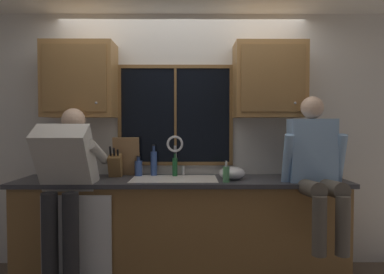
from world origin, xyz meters
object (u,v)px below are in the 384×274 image
at_px(person_standing, 66,179).
at_px(bottle_amber_small, 175,166).
at_px(cutting_board, 126,157).
at_px(person_sitting_on_counter, 316,162).
at_px(bottle_tall_clear, 138,168).
at_px(mixing_bowl, 232,173).
at_px(bottle_green_glass, 154,163).
at_px(knife_block, 115,166).
at_px(soap_dispenser, 226,174).

height_order(person_standing, bottle_amber_small, person_standing).
xyz_separation_m(cutting_board, bottle_amber_small, (0.49, -0.04, -0.09)).
xyz_separation_m(person_sitting_on_counter, bottle_tall_clear, (-1.60, 0.46, -0.10)).
distance_m(person_sitting_on_counter, mixing_bowl, 0.74).
bearing_deg(bottle_green_glass, person_sitting_on_counter, -18.55).
bearing_deg(mixing_bowl, bottle_tall_clear, 166.93).
distance_m(person_standing, person_sitting_on_counter, 2.14).
bearing_deg(bottle_amber_small, knife_block, -174.96).
bearing_deg(bottle_amber_small, soap_dispenser, -38.13).
relative_size(knife_block, mixing_bowl, 1.30).
xyz_separation_m(person_sitting_on_counter, soap_dispenser, (-0.76, 0.07, -0.11)).
xyz_separation_m(mixing_bowl, bottle_tall_clear, (-0.91, 0.21, 0.03)).
distance_m(cutting_board, bottle_amber_small, 0.50).
relative_size(person_standing, mixing_bowl, 6.38).
relative_size(knife_block, bottle_amber_small, 1.36).
relative_size(knife_block, bottle_green_glass, 1.04).
distance_m(person_standing, knife_block, 0.55).
bearing_deg(bottle_tall_clear, knife_block, -163.24).
bearing_deg(bottle_amber_small, bottle_green_glass, 168.45).
distance_m(mixing_bowl, soap_dispenser, 0.19).
height_order(cutting_board, soap_dispenser, cutting_board).
distance_m(cutting_board, mixing_bowl, 1.06).
distance_m(person_standing, bottle_amber_small, 1.03).
relative_size(person_sitting_on_counter, knife_block, 3.92).
xyz_separation_m(person_sitting_on_counter, mixing_bowl, (-0.69, 0.25, -0.13)).
bearing_deg(person_standing, bottle_amber_small, 28.79).
bearing_deg(mixing_bowl, cutting_board, 167.16).
relative_size(cutting_board, bottle_green_glass, 1.26).
xyz_separation_m(person_standing, cutting_board, (0.41, 0.53, 0.14)).
relative_size(knife_block, soap_dispenser, 1.67).
relative_size(person_sitting_on_counter, bottle_tall_clear, 6.31).
bearing_deg(bottle_tall_clear, mixing_bowl, -13.07).
height_order(bottle_green_glass, bottle_amber_small, bottle_green_glass).
distance_m(person_standing, bottle_green_glass, 0.88).
distance_m(person_sitting_on_counter, bottle_amber_small, 1.31).
bearing_deg(bottle_amber_small, person_standing, -151.21).
height_order(person_sitting_on_counter, bottle_green_glass, person_sitting_on_counter).
distance_m(knife_block, soap_dispenser, 1.09).
xyz_separation_m(person_standing, knife_block, (0.32, 0.44, 0.06)).
bearing_deg(soap_dispenser, bottle_amber_small, 141.87).
bearing_deg(bottle_tall_clear, soap_dispenser, -24.66).
xyz_separation_m(cutting_board, soap_dispenser, (0.95, -0.41, -0.12)).
distance_m(soap_dispenser, bottle_amber_small, 0.60).
bearing_deg(soap_dispenser, person_standing, -174.71).
relative_size(soap_dispenser, bottle_amber_small, 0.81).
xyz_separation_m(knife_block, mixing_bowl, (1.12, -0.15, -0.05)).
bearing_deg(cutting_board, bottle_green_glass, 1.14).
distance_m(soap_dispenser, bottle_tall_clear, 0.91).
bearing_deg(person_standing, knife_block, 54.00).
xyz_separation_m(person_standing, bottle_green_glass, (0.69, 0.54, 0.08)).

